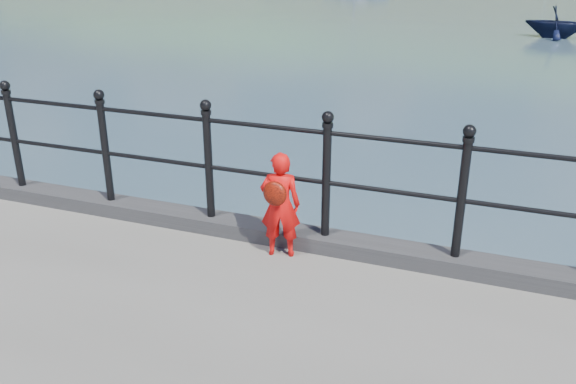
% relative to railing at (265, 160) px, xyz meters
% --- Properties ---
extents(ground, '(600.00, 600.00, 0.00)m').
position_rel_railing_xyz_m(ground, '(-0.00, 0.15, -1.82)').
color(ground, '#2D4251').
rests_on(ground, ground).
extents(kerb, '(60.00, 0.30, 0.15)m').
position_rel_railing_xyz_m(kerb, '(-0.00, -0.00, -0.75)').
color(kerb, '#28282B').
rests_on(kerb, quay).
extents(railing, '(18.11, 0.11, 1.20)m').
position_rel_railing_xyz_m(railing, '(0.00, 0.00, 0.00)').
color(railing, black).
rests_on(railing, kerb).
extents(child, '(0.41, 0.35, 1.00)m').
position_rel_railing_xyz_m(child, '(0.25, -0.26, -0.31)').
color(child, red).
rests_on(child, quay).
extents(launch_navy, '(2.61, 2.31, 1.28)m').
position_rel_railing_xyz_m(launch_navy, '(3.41, 23.07, -1.19)').
color(launch_navy, black).
rests_on(launch_navy, ground).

